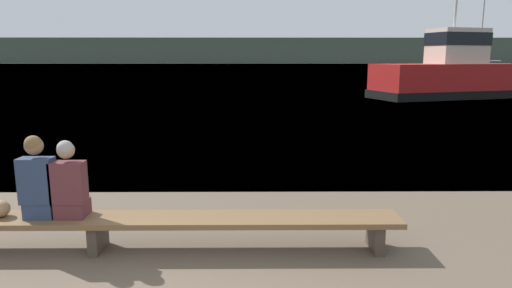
{
  "coord_description": "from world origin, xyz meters",
  "views": [
    {
      "loc": [
        0.83,
        -3.12,
        2.4
      ],
      "look_at": [
        0.9,
        5.29,
        0.79
      ],
      "focal_mm": 32.0,
      "sensor_mm": 36.0,
      "label": 1
    }
  ],
  "objects_px": {
    "tugboat_red": "(450,76)",
    "moored_sailboat": "(482,79)",
    "bench_main": "(97,223)",
    "shopping_bag": "(0,209)",
    "person_left": "(38,181)",
    "person_right": "(69,184)"
  },
  "relations": [
    {
      "from": "tugboat_red",
      "to": "moored_sailboat",
      "type": "bearing_deg",
      "value": -52.99
    },
    {
      "from": "bench_main",
      "to": "shopping_bag",
      "type": "distance_m",
      "value": 1.22
    },
    {
      "from": "bench_main",
      "to": "tugboat_red",
      "type": "distance_m",
      "value": 25.64
    },
    {
      "from": "bench_main",
      "to": "person_left",
      "type": "xyz_separation_m",
      "value": [
        -0.69,
        -0.0,
        0.54
      ]
    },
    {
      "from": "bench_main",
      "to": "shopping_bag",
      "type": "bearing_deg",
      "value": 178.77
    },
    {
      "from": "bench_main",
      "to": "tugboat_red",
      "type": "relative_size",
      "value": 0.78
    },
    {
      "from": "moored_sailboat",
      "to": "person_right",
      "type": "bearing_deg",
      "value": 161.14
    },
    {
      "from": "bench_main",
      "to": "person_left",
      "type": "height_order",
      "value": "person_left"
    },
    {
      "from": "shopping_bag",
      "to": "tugboat_red",
      "type": "distance_m",
      "value": 26.27
    },
    {
      "from": "shopping_bag",
      "to": "moored_sailboat",
      "type": "xyz_separation_m",
      "value": [
        21.49,
        31.07,
        0.07
      ]
    },
    {
      "from": "moored_sailboat",
      "to": "bench_main",
      "type": "bearing_deg",
      "value": 161.54
    },
    {
      "from": "person_left",
      "to": "person_right",
      "type": "distance_m",
      "value": 0.38
    },
    {
      "from": "shopping_bag",
      "to": "moored_sailboat",
      "type": "bearing_deg",
      "value": 55.33
    },
    {
      "from": "person_left",
      "to": "tugboat_red",
      "type": "height_order",
      "value": "tugboat_red"
    },
    {
      "from": "shopping_bag",
      "to": "tugboat_red",
      "type": "xyz_separation_m",
      "value": [
        14.83,
        21.67,
        0.73
      ]
    },
    {
      "from": "moored_sailboat",
      "to": "person_left",
      "type": "bearing_deg",
      "value": 160.66
    },
    {
      "from": "person_right",
      "to": "shopping_bag",
      "type": "bearing_deg",
      "value": 178.26
    },
    {
      "from": "bench_main",
      "to": "moored_sailboat",
      "type": "distance_m",
      "value": 37.13
    },
    {
      "from": "person_right",
      "to": "tugboat_red",
      "type": "height_order",
      "value": "tugboat_red"
    },
    {
      "from": "bench_main",
      "to": "shopping_bag",
      "type": "height_order",
      "value": "shopping_bag"
    },
    {
      "from": "shopping_bag",
      "to": "person_right",
      "type": "bearing_deg",
      "value": -1.74
    },
    {
      "from": "person_right",
      "to": "tugboat_red",
      "type": "bearing_deg",
      "value": 57.29
    }
  ]
}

